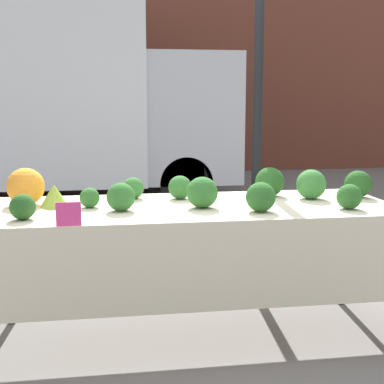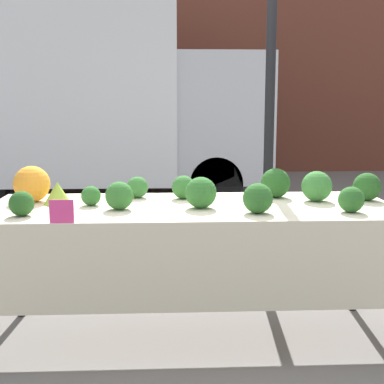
# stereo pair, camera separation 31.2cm
# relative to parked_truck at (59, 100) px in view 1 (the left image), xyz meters

# --- Properties ---
(ground_plane) EXTENTS (40.00, 40.00, 0.00)m
(ground_plane) POSITION_rel_parked_truck_xyz_m (1.19, -4.83, -1.44)
(ground_plane) COLOR slate
(building_facade) EXTENTS (16.00, 0.60, 4.59)m
(building_facade) POSITION_rel_parked_truck_xyz_m (1.19, 3.13, 0.85)
(building_facade) COLOR brown
(building_facade) RESTS_ON ground_plane
(tent_pole) EXTENTS (0.07, 0.07, 2.79)m
(tent_pole) POSITION_rel_parked_truck_xyz_m (1.78, -4.10, -0.05)
(tent_pole) COLOR black
(tent_pole) RESTS_ON ground_plane
(parked_truck) EXTENTS (4.60, 2.21, 2.75)m
(parked_truck) POSITION_rel_parked_truck_xyz_m (0.00, 0.00, 0.00)
(parked_truck) COLOR white
(parked_truck) RESTS_ON ground_plane
(market_table) EXTENTS (2.39, 0.88, 0.82)m
(market_table) POSITION_rel_parked_truck_xyz_m (1.19, -4.90, -0.71)
(market_table) COLOR beige
(market_table) RESTS_ON ground_plane
(orange_cauliflower) EXTENTS (0.22, 0.22, 0.22)m
(orange_cauliflower) POSITION_rel_parked_truck_xyz_m (0.23, -4.67, -0.51)
(orange_cauliflower) COLOR orange
(orange_cauliflower) RESTS_ON market_table
(romanesco_head) EXTENTS (0.17, 0.17, 0.13)m
(romanesco_head) POSITION_rel_parked_truck_xyz_m (0.40, -4.76, -0.55)
(romanesco_head) COLOR #93B238
(romanesco_head) RESTS_ON market_table
(broccoli_head_0) EXTENTS (0.13, 0.13, 0.13)m
(broccoli_head_0) POSITION_rel_parked_truck_xyz_m (0.27, -5.08, -0.55)
(broccoli_head_0) COLOR #23511E
(broccoli_head_0) RESTS_ON market_table
(broccoli_head_1) EXTENTS (0.13, 0.13, 0.13)m
(broccoli_head_1) POSITION_rel_parked_truck_xyz_m (0.86, -4.56, -0.55)
(broccoli_head_1) COLOR #336B2D
(broccoli_head_1) RESTS_ON market_table
(broccoli_head_2) EXTENTS (0.14, 0.14, 0.14)m
(broccoli_head_2) POSITION_rel_parked_truck_xyz_m (2.06, -5.07, -0.55)
(broccoli_head_2) COLOR #285B23
(broccoli_head_2) RESTS_ON market_table
(broccoli_head_3) EXTENTS (0.17, 0.17, 0.17)m
(broccoli_head_3) POSITION_rel_parked_truck_xyz_m (1.54, -5.07, -0.53)
(broccoli_head_3) COLOR #285B23
(broccoli_head_3) RESTS_ON market_table
(broccoli_head_4) EXTENTS (0.12, 0.12, 0.12)m
(broccoli_head_4) POSITION_rel_parked_truck_xyz_m (0.60, -4.81, -0.56)
(broccoli_head_4) COLOR #2D6628
(broccoli_head_4) RESTS_ON market_table
(broccoli_head_5) EXTENTS (0.18, 0.18, 0.18)m
(broccoli_head_5) POSITION_rel_parked_truck_xyz_m (1.24, -4.91, -0.53)
(broccoli_head_5) COLOR #2D6628
(broccoli_head_5) RESTS_ON market_table
(broccoli_head_6) EXTENTS (0.19, 0.19, 0.19)m
(broccoli_head_6) POSITION_rel_parked_truck_xyz_m (1.73, -4.60, -0.52)
(broccoli_head_6) COLOR #23511E
(broccoli_head_6) RESTS_ON market_table
(broccoli_head_7) EXTENTS (0.19, 0.19, 0.19)m
(broccoli_head_7) POSITION_rel_parked_truck_xyz_m (1.96, -4.73, -0.53)
(broccoli_head_7) COLOR #387533
(broccoli_head_7) RESTS_ON market_table
(broccoli_head_8) EXTENTS (0.17, 0.17, 0.17)m
(broccoli_head_8) POSITION_rel_parked_truck_xyz_m (2.28, -4.73, -0.53)
(broccoli_head_8) COLOR #23511E
(broccoli_head_8) RESTS_ON market_table
(broccoli_head_9) EXTENTS (0.16, 0.16, 0.16)m
(broccoli_head_9) POSITION_rel_parked_truck_xyz_m (0.78, -4.93, -0.54)
(broccoli_head_9) COLOR #2D6628
(broccoli_head_9) RESTS_ON market_table
(broccoli_head_10) EXTENTS (0.15, 0.15, 0.15)m
(broccoli_head_10) POSITION_rel_parked_truck_xyz_m (1.15, -4.61, -0.54)
(broccoli_head_10) COLOR #336B2D
(broccoli_head_10) RESTS_ON market_table
(price_sign) EXTENTS (0.12, 0.01, 0.12)m
(price_sign) POSITION_rel_parked_truck_xyz_m (0.52, -5.26, -0.56)
(price_sign) COLOR #E53D84
(price_sign) RESTS_ON market_table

